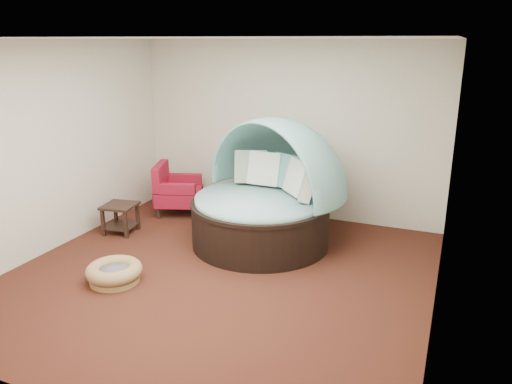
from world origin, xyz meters
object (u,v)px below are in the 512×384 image
at_px(pet_basket, 114,272).
at_px(side_table, 120,214).
at_px(canopy_daybed, 267,187).
at_px(red_armchair, 175,191).

relative_size(pet_basket, side_table, 1.55).
distance_m(canopy_daybed, pet_basket, 2.33).
relative_size(canopy_daybed, pet_basket, 3.20).
xyz_separation_m(canopy_daybed, side_table, (-2.15, -0.50, -0.54)).
distance_m(canopy_daybed, side_table, 2.27).
relative_size(canopy_daybed, side_table, 4.95).
bearing_deg(red_armchair, pet_basket, -95.20).
bearing_deg(side_table, red_armchair, 74.77).
xyz_separation_m(pet_basket, side_table, (-0.92, 1.35, 0.17)).
bearing_deg(canopy_daybed, red_armchair, -173.45).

